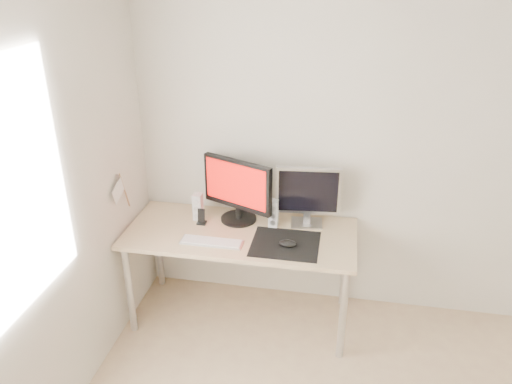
{
  "coord_description": "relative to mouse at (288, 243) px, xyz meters",
  "views": [
    {
      "loc": [
        -0.28,
        -1.57,
        2.46
      ],
      "look_at": [
        -0.83,
        1.46,
        1.01
      ],
      "focal_mm": 35.0,
      "sensor_mm": 36.0,
      "label": 1
    }
  ],
  "objects": [
    {
      "name": "mouse",
      "position": [
        0.0,
        0.0,
        0.0
      ],
      "size": [
        0.12,
        0.07,
        0.04
      ],
      "primitive_type": "ellipsoid",
      "color": "black",
      "rests_on": "mousepad"
    },
    {
      "name": "phone_dock",
      "position": [
        -0.65,
        0.2,
        0.01
      ],
      "size": [
        0.07,
        0.06,
        0.12
      ],
      "color": "black",
      "rests_on": "desk"
    },
    {
      "name": "desk",
      "position": [
        -0.35,
        0.13,
        -0.1
      ],
      "size": [
        1.6,
        0.7,
        0.73
      ],
      "color": "#D1B587",
      "rests_on": "ground"
    },
    {
      "name": "pennant",
      "position": [
        -1.14,
        -0.01,
        0.29
      ],
      "size": [
        0.01,
        0.23,
        0.29
      ],
      "color": "#A57F54",
      "rests_on": "wall_left"
    },
    {
      "name": "main_monitor",
      "position": [
        -0.4,
        0.3,
        0.23
      ],
      "size": [
        0.52,
        0.34,
        0.47
      ],
      "color": "black",
      "rests_on": "desk"
    },
    {
      "name": "mousepad",
      "position": [
        -0.02,
        0.03,
        -0.02
      ],
      "size": [
        0.45,
        0.4,
        0.0
      ],
      "primitive_type": "cube",
      "color": "black",
      "rests_on": "desk"
    },
    {
      "name": "speaker_left",
      "position": [
        -0.69,
        0.26,
        0.08
      ],
      "size": [
        0.06,
        0.08,
        0.2
      ],
      "color": "silver",
      "rests_on": "desk"
    },
    {
      "name": "keyboard",
      "position": [
        -0.51,
        -0.04,
        -0.02
      ],
      "size": [
        0.42,
        0.13,
        0.02
      ],
      "color": "#BABABD",
      "rests_on": "desk"
    },
    {
      "name": "wall_back",
      "position": [
        0.58,
        0.5,
        0.5
      ],
      "size": [
        3.5,
        0.0,
        3.5
      ],
      "primitive_type": "plane",
      "rotation": [
        1.57,
        0.0,
        0.0
      ],
      "color": "white",
      "rests_on": "ground"
    },
    {
      "name": "speaker_right",
      "position": [
        -0.14,
        0.26,
        0.08
      ],
      "size": [
        0.06,
        0.08,
        0.2
      ],
      "color": "white",
      "rests_on": "desk"
    },
    {
      "name": "second_monitor",
      "position": [
        0.09,
        0.33,
        0.22
      ],
      "size": [
        0.45,
        0.18,
        0.43
      ],
      "color": "silver",
      "rests_on": "desk"
    }
  ]
}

